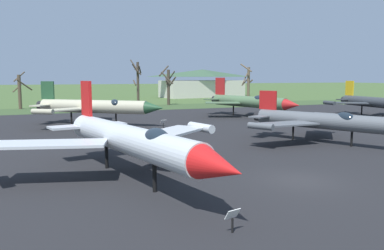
{
  "coord_description": "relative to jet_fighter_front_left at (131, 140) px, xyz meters",
  "views": [
    {
      "loc": [
        -13.13,
        -16.44,
        5.57
      ],
      "look_at": [
        -0.62,
        13.54,
        1.53
      ],
      "focal_mm": 36.02,
      "sensor_mm": 36.0,
      "label": 1
    }
  ],
  "objects": [
    {
      "name": "jet_fighter_front_left",
      "position": [
        0.0,
        0.0,
        0.0
      ],
      "size": [
        14.18,
        16.59,
        5.33
      ],
      "color": "silver",
      "rests_on": "ground"
    },
    {
      "name": "info_placard_rear_center",
      "position": [
        7.99,
        18.61,
        -1.57
      ],
      "size": [
        0.58,
        0.35,
        1.09
      ],
      "color": "black",
      "rests_on": "ground"
    },
    {
      "name": "grass_verge_strip",
      "position": [
        8.36,
        48.22,
        -2.24
      ],
      "size": [
        151.57,
        12.0,
        0.06
      ],
      "primitive_type": "cube",
      "color": "#364D29",
      "rests_on": "ground"
    },
    {
      "name": "jet_fighter_rear_right",
      "position": [
        39.52,
        19.39,
        -0.16
      ],
      "size": [
        12.27,
        15.37,
        5.03
      ],
      "color": "#33383D",
      "rests_on": "ground"
    },
    {
      "name": "bare_tree_backdrop_extra",
      "position": [
        39.05,
        53.37,
        1.99
      ],
      "size": [
        3.03,
        3.43,
        8.5
      ],
      "color": "brown",
      "rests_on": "ground"
    },
    {
      "name": "bare_tree_right_of_center",
      "position": [
        14.92,
        55.48,
        2.51
      ],
      "size": [
        2.29,
        2.2,
        9.03
      ],
      "color": "#42382D",
      "rests_on": "ground"
    },
    {
      "name": "bare_tree_center",
      "position": [
        -6.56,
        53.44,
        1.0
      ],
      "size": [
        3.32,
        3.35,
        6.58
      ],
      "color": "brown",
      "rests_on": "ground"
    },
    {
      "name": "info_placard_front_left",
      "position": [
        1.63,
        -8.31,
        -1.68
      ],
      "size": [
        0.62,
        0.37,
        0.94
      ],
      "color": "black",
      "rests_on": "ground"
    },
    {
      "name": "visitor_building",
      "position": [
        39.94,
        79.55,
        1.49
      ],
      "size": [
        25.45,
        12.74,
        7.74
      ],
      "color": "beige",
      "rests_on": "ground"
    },
    {
      "name": "ground_plane",
      "position": [
        8.36,
        -3.46,
        -2.27
      ],
      "size": [
        600.0,
        600.0,
        0.0
      ],
      "primitive_type": "plane",
      "color": "#425B2D"
    },
    {
      "name": "jet_fighter_rear_center",
      "position": [
        1.97,
        25.58,
        -0.06
      ],
      "size": [
        14.14,
        13.16,
        5.09
      ],
      "color": "#B7B293",
      "rests_on": "ground"
    },
    {
      "name": "jet_fighter_front_right",
      "position": [
        22.96,
        25.94,
        -0.01
      ],
      "size": [
        11.11,
        16.05,
        5.5
      ],
      "color": "#4C6B47",
      "rests_on": "ground"
    },
    {
      "name": "jet_fighter_rear_left",
      "position": [
        17.66,
        5.44,
        -0.31
      ],
      "size": [
        11.97,
        13.29,
        4.33
      ],
      "color": "#565B60",
      "rests_on": "ground"
    },
    {
      "name": "bare_tree_far_right",
      "position": [
        20.48,
        52.84,
        1.87
      ],
      "size": [
        3.29,
        3.62,
        7.94
      ],
      "color": "#42382D",
      "rests_on": "ground"
    },
    {
      "name": "asphalt_apron",
      "position": [
        8.36,
        13.67,
        -2.25
      ],
      "size": [
        91.57,
        57.1,
        0.05
      ],
      "primitive_type": "cube",
      "color": "black",
      "rests_on": "ground"
    },
    {
      "name": "info_placard_front_right",
      "position": [
        24.79,
        17.84,
        -1.74
      ],
      "size": [
        0.48,
        0.18,
        0.87
      ],
      "color": "black",
      "rests_on": "ground"
    }
  ]
}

